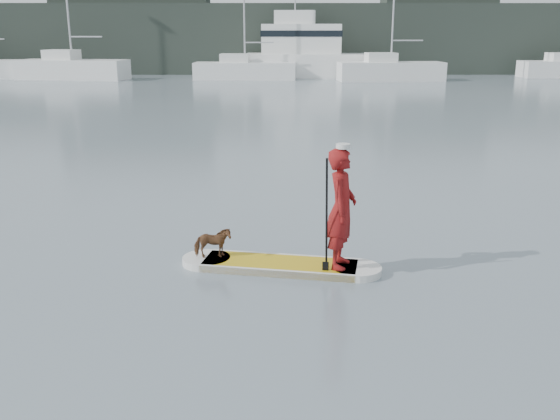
{
  "coord_description": "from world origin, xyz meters",
  "views": [
    {
      "loc": [
        3.33,
        -5.86,
        3.75
      ],
      "look_at": [
        3.36,
        3.67,
        1.0
      ],
      "focal_mm": 40.0,
      "sensor_mm": 36.0,
      "label": 1
    }
  ],
  "objects_px": {
    "sailboat_e": "(390,70)",
    "motor_yacht_a": "(310,53)",
    "sailboat_d": "(244,69)",
    "paddleboard": "(280,265)",
    "dog": "(213,243)",
    "paddler": "(341,209)",
    "sailboat_c": "(72,68)"
  },
  "relations": [
    {
      "from": "sailboat_e",
      "to": "motor_yacht_a",
      "type": "distance_m",
      "value": 7.13
    },
    {
      "from": "sailboat_d",
      "to": "motor_yacht_a",
      "type": "xyz_separation_m",
      "value": [
        5.3,
        2.51,
        1.13
      ]
    },
    {
      "from": "paddleboard",
      "to": "motor_yacht_a",
      "type": "xyz_separation_m",
      "value": [
        2.62,
        43.33,
        1.91
      ]
    },
    {
      "from": "motor_yacht_a",
      "to": "dog",
      "type": "bearing_deg",
      "value": -90.22
    },
    {
      "from": "paddler",
      "to": "sailboat_d",
      "type": "xyz_separation_m",
      "value": [
        -3.64,
        41.0,
        -0.24
      ]
    },
    {
      "from": "sailboat_d",
      "to": "sailboat_e",
      "type": "relative_size",
      "value": 1.01
    },
    {
      "from": "paddleboard",
      "to": "dog",
      "type": "xyz_separation_m",
      "value": [
        -1.11,
        0.21,
        0.31
      ]
    },
    {
      "from": "paddleboard",
      "to": "dog",
      "type": "bearing_deg",
      "value": -180.0
    },
    {
      "from": "motor_yacht_a",
      "to": "sailboat_e",
      "type": "bearing_deg",
      "value": -26.36
    },
    {
      "from": "sailboat_e",
      "to": "sailboat_d",
      "type": "bearing_deg",
      "value": 170.31
    },
    {
      "from": "dog",
      "to": "motor_yacht_a",
      "type": "xyz_separation_m",
      "value": [
        3.73,
        43.12,
        1.59
      ]
    },
    {
      "from": "paddler",
      "to": "sailboat_d",
      "type": "height_order",
      "value": "sailboat_d"
    },
    {
      "from": "paddleboard",
      "to": "sailboat_e",
      "type": "height_order",
      "value": "sailboat_e"
    },
    {
      "from": "paddler",
      "to": "motor_yacht_a",
      "type": "relative_size",
      "value": 0.16
    },
    {
      "from": "sailboat_c",
      "to": "sailboat_d",
      "type": "height_order",
      "value": "sailboat_c"
    },
    {
      "from": "sailboat_d",
      "to": "motor_yacht_a",
      "type": "distance_m",
      "value": 5.97
    },
    {
      "from": "paddler",
      "to": "motor_yacht_a",
      "type": "distance_m",
      "value": 43.55
    },
    {
      "from": "paddler",
      "to": "dog",
      "type": "relative_size",
      "value": 3.16
    },
    {
      "from": "sailboat_e",
      "to": "motor_yacht_a",
      "type": "xyz_separation_m",
      "value": [
        -6.03,
        3.63,
        1.14
      ]
    },
    {
      "from": "paddler",
      "to": "sailboat_e",
      "type": "relative_size",
      "value": 0.16
    },
    {
      "from": "sailboat_c",
      "to": "motor_yacht_a",
      "type": "relative_size",
      "value": 1.02
    },
    {
      "from": "motor_yacht_a",
      "to": "sailboat_d",
      "type": "bearing_deg",
      "value": -149.93
    },
    {
      "from": "sailboat_c",
      "to": "sailboat_e",
      "type": "bearing_deg",
      "value": 5.78
    },
    {
      "from": "paddleboard",
      "to": "paddler",
      "type": "relative_size",
      "value": 1.71
    },
    {
      "from": "paddleboard",
      "to": "motor_yacht_a",
      "type": "height_order",
      "value": "motor_yacht_a"
    },
    {
      "from": "sailboat_c",
      "to": "sailboat_d",
      "type": "xyz_separation_m",
      "value": [
        13.63,
        -0.16,
        -0.07
      ]
    },
    {
      "from": "paddler",
      "to": "sailboat_c",
      "type": "bearing_deg",
      "value": 36.63
    },
    {
      "from": "paddleboard",
      "to": "sailboat_d",
      "type": "relative_size",
      "value": 0.28
    },
    {
      "from": "paddleboard",
      "to": "dog",
      "type": "distance_m",
      "value": 1.18
    },
    {
      "from": "paddler",
      "to": "sailboat_c",
      "type": "relative_size",
      "value": 0.16
    },
    {
      "from": "sailboat_e",
      "to": "motor_yacht_a",
      "type": "relative_size",
      "value": 0.98
    },
    {
      "from": "dog",
      "to": "sailboat_d",
      "type": "height_order",
      "value": "sailboat_d"
    }
  ]
}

